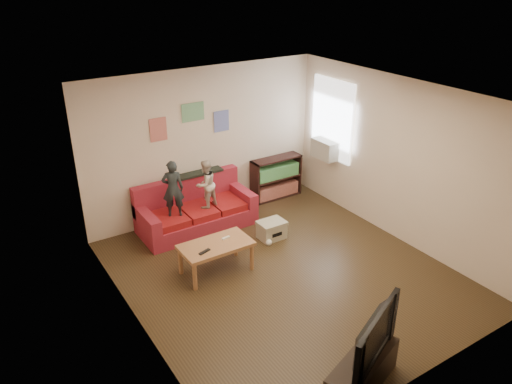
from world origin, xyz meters
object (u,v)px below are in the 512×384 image
coffee_table (216,248)px  bookshelf (276,180)px  child_b (206,184)px  television (366,336)px  tv_stand (362,373)px  file_box (272,230)px  child_a (173,189)px  sofa (195,211)px

coffee_table → bookshelf: 2.83m
child_b → television: 4.16m
tv_stand → file_box: bearing=53.4°
child_a → child_b: 0.60m
sofa → tv_stand: size_ratio=1.86×
child_b → coffee_table: bearing=50.9°
bookshelf → file_box: bearing=-127.3°
bookshelf → television: size_ratio=0.94×
sofa → tv_stand: 4.32m
tv_stand → coffee_table: bearing=75.9°
child_a → television: 4.17m
bookshelf → television: 4.99m
coffee_table → television: size_ratio=0.96×
child_b → sofa: bearing=-65.9°
bookshelf → sofa: bearing=-173.0°
child_a → television: bearing=117.9°
television → file_box: bearing=48.4°
sofa → coffee_table: sofa is taller
bookshelf → tv_stand: bookshelf is taller
child_a → coffee_table: 1.38m
child_a → coffee_table: size_ratio=0.91×
child_a → file_box: size_ratio=2.16×
sofa → coffee_table: (-0.37, -1.45, 0.12)m
child_b → television: size_ratio=0.77×
child_b → tv_stand: 4.21m
tv_stand → child_b: bearing=67.2°
coffee_table → television: bearing=-85.1°
bookshelf → tv_stand: (-2.02, -4.55, -0.17)m
child_b → file_box: child_b is taller
child_a → coffee_table: (0.08, -1.29, -0.50)m
bookshelf → file_box: (-1.00, -1.31, -0.21)m
sofa → file_box: size_ratio=4.43×
tv_stand → television: bearing=160.9°
child_a → coffee_table: child_a is taller
child_b → coffee_table: 1.45m
child_b → file_box: size_ratio=1.88×
coffee_table → sofa: bearing=75.7°
file_box → tv_stand: bearing=-107.5°
child_a → tv_stand: size_ratio=0.91×
file_box → television: bearing=-107.5°
sofa → child_a: 0.78m
coffee_table → bookshelf: bookshelf is taller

